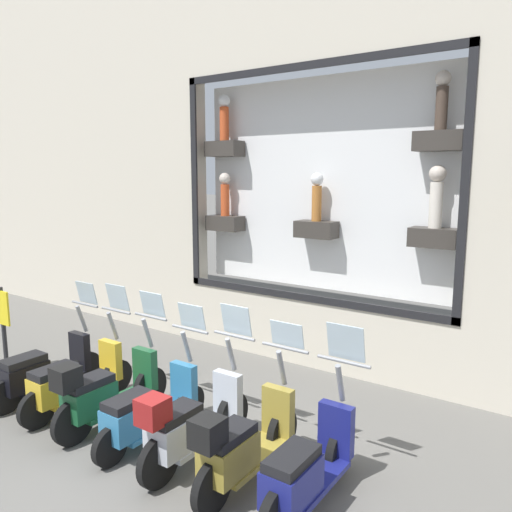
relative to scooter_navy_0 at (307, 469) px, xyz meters
The scene contains 10 objects.
ground_plane 1.88m from the scooter_navy_0, 95.08° to the left, with size 120.00×120.00×0.00m, color #66635E.
building_facade 5.21m from the scooter_navy_0, 27.87° to the left, with size 1.25×36.00×7.72m.
scooter_navy_0 is the anchor object (origin of this frame).
scooter_olive_1 0.73m from the scooter_navy_0, 94.78° to the left, with size 1.81×0.60×1.57m.
scooter_silver_2 1.45m from the scooter_navy_0, 92.22° to the left, with size 1.81×0.60×1.66m.
scooter_teal_3 2.17m from the scooter_navy_0, 90.24° to the left, with size 1.79×0.60×1.56m.
scooter_green_4 2.90m from the scooter_navy_0, 91.12° to the left, with size 1.81×0.60×1.63m.
scooter_yellow_5 3.62m from the scooter_navy_0, 90.05° to the left, with size 1.80×0.61×1.64m.
scooter_black_6 4.34m from the scooter_navy_0, 90.09° to the left, with size 1.79×0.61×1.59m.
shop_sign_post 5.64m from the scooter_navy_0, 88.42° to the left, with size 0.36×0.45×1.46m.
Camera 1 is at (-3.72, -3.91, 3.22)m, focal length 35.00 mm.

